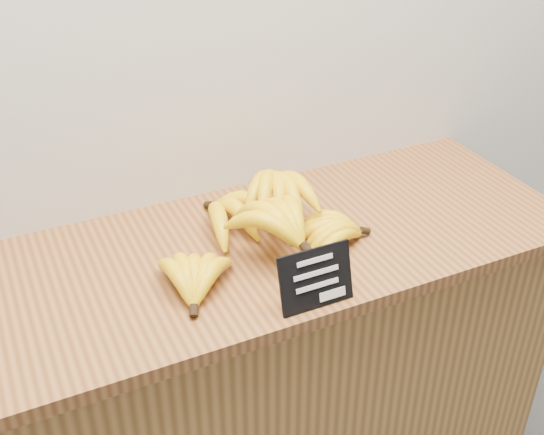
{
  "coord_description": "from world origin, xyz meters",
  "views": [
    {
      "loc": [
        -0.66,
        1.65,
        1.75
      ],
      "look_at": [
        -0.15,
        2.7,
        1.02
      ],
      "focal_mm": 45.0,
      "sensor_mm": 36.0,
      "label": 1
    }
  ],
  "objects": [
    {
      "name": "counter",
      "position": [
        -0.15,
        2.75,
        0.45
      ],
      "size": [
        1.35,
        0.5,
        0.9
      ],
      "primitive_type": "cube",
      "color": "olive",
      "rests_on": "ground"
    },
    {
      "name": "counter_top",
      "position": [
        -0.15,
        2.75,
        0.92
      ],
      "size": [
        1.39,
        0.54,
        0.03
      ],
      "primitive_type": "cube",
      "color": "brown",
      "rests_on": "counter"
    },
    {
      "name": "chalkboard_sign",
      "position": [
        -0.15,
        2.52,
        0.99
      ],
      "size": [
        0.15,
        0.04,
        0.11
      ],
      "primitive_type": "cube",
      "rotation": [
        -0.27,
        0.0,
        0.0
      ],
      "color": "black",
      "rests_on": "counter_top"
    },
    {
      "name": "banana_pile",
      "position": [
        -0.16,
        2.74,
        0.99
      ],
      "size": [
        0.52,
        0.36,
        0.13
      ],
      "color": "yellow",
      "rests_on": "counter_top"
    }
  ]
}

